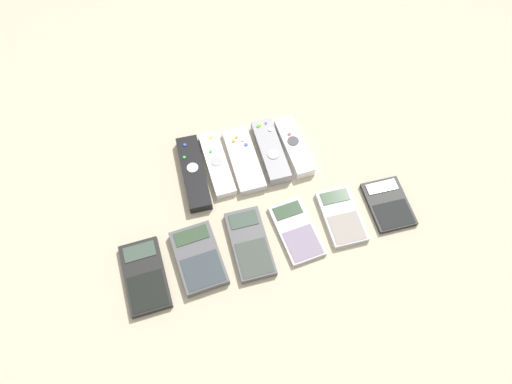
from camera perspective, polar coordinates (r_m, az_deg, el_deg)
ground_plane at (r=1.08m, az=0.26°, el=-1.11°), size 3.00×3.00×0.00m
remote_0 at (r=1.11m, az=-7.14°, el=2.20°), size 0.06×0.19×0.02m
remote_1 at (r=1.12m, az=-4.48°, el=3.23°), size 0.05×0.17×0.02m
remote_2 at (r=1.12m, az=-1.36°, el=3.75°), size 0.06×0.17×0.02m
remote_3 at (r=1.13m, az=1.69°, el=4.72°), size 0.06×0.17×0.03m
remote_4 at (r=1.14m, az=4.36°, el=5.20°), size 0.04×0.16×0.02m
calculator_0 at (r=1.02m, az=-12.58°, el=-9.35°), size 0.08×0.15×0.02m
calculator_1 at (r=1.02m, az=-6.58°, el=-7.48°), size 0.09×0.14×0.02m
calculator_2 at (r=1.02m, az=-0.71°, el=-5.91°), size 0.08×0.16×0.02m
calculator_3 at (r=1.04m, az=4.63°, el=-4.43°), size 0.08×0.14×0.01m
calculator_4 at (r=1.07m, az=9.74°, el=-2.75°), size 0.08×0.14×0.01m
calculator_5 at (r=1.10m, az=14.88°, el=-1.35°), size 0.09×0.13×0.01m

